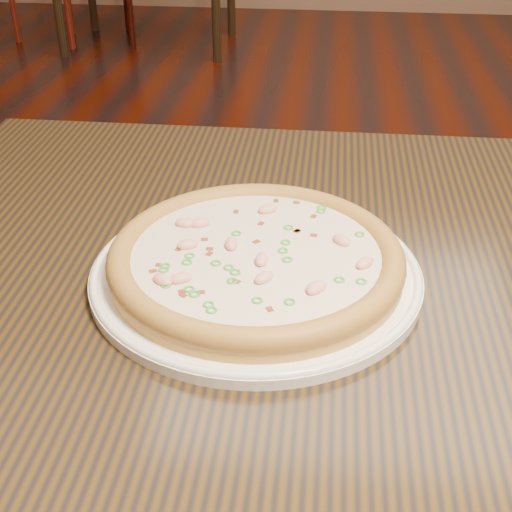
# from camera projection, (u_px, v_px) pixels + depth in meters

# --- Properties ---
(hero_table) EXTENTS (1.20, 0.80, 0.75)m
(hero_table) POSITION_uv_depth(u_px,v_px,m) (356.00, 329.00, 0.88)
(hero_table) COLOR black
(hero_table) RESTS_ON ground
(plate) EXTENTS (0.37, 0.37, 0.02)m
(plate) POSITION_uv_depth(u_px,v_px,m) (256.00, 272.00, 0.80)
(plate) COLOR white
(plate) RESTS_ON hero_table
(pizza) EXTENTS (0.33, 0.33, 0.03)m
(pizza) POSITION_uv_depth(u_px,v_px,m) (256.00, 258.00, 0.79)
(pizza) COLOR gold
(pizza) RESTS_ON plate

